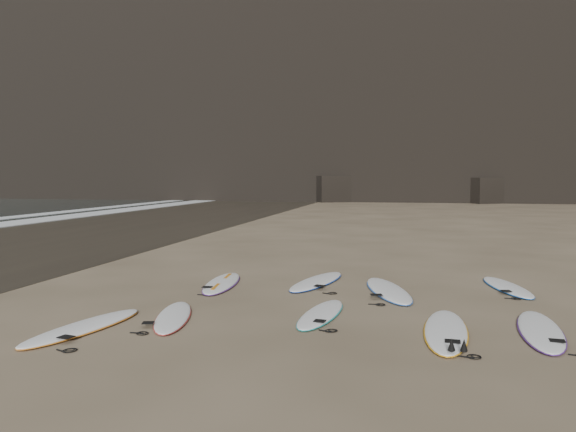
# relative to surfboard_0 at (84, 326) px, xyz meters

# --- Properties ---
(ground) EXTENTS (240.00, 240.00, 0.00)m
(ground) POSITION_rel_surfboard_0_xyz_m (3.81, 1.28, -0.05)
(ground) COLOR #897559
(ground) RESTS_ON ground
(wet_sand) EXTENTS (12.00, 200.00, 0.01)m
(wet_sand) POSITION_rel_surfboard_0_xyz_m (-9.19, 11.28, -0.04)
(wet_sand) COLOR #383026
(wet_sand) RESTS_ON ground
(surfboard_0) EXTENTS (1.11, 2.60, 0.09)m
(surfboard_0) POSITION_rel_surfboard_0_xyz_m (0.00, 0.00, 0.00)
(surfboard_0) COLOR white
(surfboard_0) RESTS_ON ground
(surfboard_1) EXTENTS (1.12, 2.29, 0.08)m
(surfboard_1) POSITION_rel_surfboard_0_xyz_m (1.11, 0.92, -0.01)
(surfboard_1) COLOR white
(surfboard_1) RESTS_ON ground
(surfboard_2) EXTENTS (0.79, 2.30, 0.08)m
(surfboard_2) POSITION_rel_surfboard_0_xyz_m (3.54, 1.63, -0.00)
(surfboard_2) COLOR white
(surfboard_2) RESTS_ON ground
(surfboard_3) EXTENTS (0.78, 2.67, 0.09)m
(surfboard_3) POSITION_rel_surfboard_0_xyz_m (5.58, 0.96, 0.00)
(surfboard_3) COLOR white
(surfboard_3) RESTS_ON ground
(surfboard_4) EXTENTS (0.85, 2.59, 0.09)m
(surfboard_4) POSITION_rel_surfboard_0_xyz_m (7.01, 1.28, 0.00)
(surfboard_4) COLOR white
(surfboard_4) RESTS_ON ground
(surfboard_5) EXTENTS (0.91, 2.64, 0.09)m
(surfboard_5) POSITION_rel_surfboard_0_xyz_m (0.96, 3.95, 0.00)
(surfboard_5) COLOR white
(surfboard_5) RESTS_ON ground
(surfboard_6) EXTENTS (1.23, 2.72, 0.10)m
(surfboard_6) POSITION_rel_surfboard_0_xyz_m (3.00, 4.57, 0.00)
(surfboard_6) COLOR white
(surfboard_6) RESTS_ON ground
(surfboard_7) EXTENTS (1.38, 2.85, 0.10)m
(surfboard_7) POSITION_rel_surfboard_0_xyz_m (4.61, 3.89, 0.00)
(surfboard_7) COLOR white
(surfboard_7) RESTS_ON ground
(surfboard_8) EXTENTS (1.05, 2.48, 0.09)m
(surfboard_8) POSITION_rel_surfboard_0_xyz_m (7.11, 4.78, -0.00)
(surfboard_8) COLOR white
(surfboard_8) RESTS_ON ground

